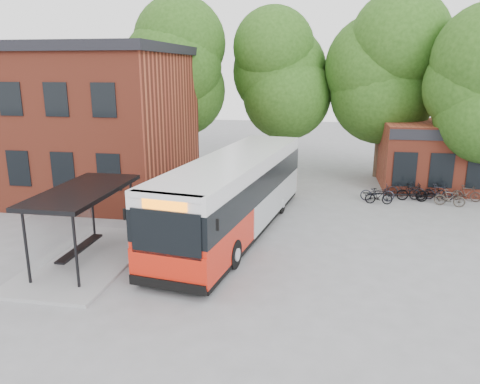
% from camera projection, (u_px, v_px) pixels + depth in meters
% --- Properties ---
extents(ground, '(100.00, 100.00, 0.00)m').
position_uv_depth(ground, '(207.00, 259.00, 18.32)').
color(ground, slate).
extents(station_building, '(18.40, 10.40, 8.50)m').
position_uv_depth(station_building, '(31.00, 120.00, 27.98)').
color(station_building, maroon).
rests_on(station_building, ground).
extents(bus_shelter, '(3.60, 7.00, 2.90)m').
position_uv_depth(bus_shelter, '(85.00, 225.00, 17.75)').
color(bus_shelter, black).
rests_on(bus_shelter, ground).
extents(bike_rail, '(5.20, 0.10, 0.38)m').
position_uv_depth(bike_rail, '(410.00, 198.00, 26.24)').
color(bike_rail, black).
rests_on(bike_rail, ground).
extents(tree_0, '(7.92, 7.92, 11.00)m').
position_uv_depth(tree_0, '(178.00, 93.00, 33.15)').
color(tree_0, '#214713').
rests_on(tree_0, ground).
extents(tree_1, '(7.92, 7.92, 10.40)m').
position_uv_depth(tree_1, '(277.00, 98.00, 33.01)').
color(tree_1, '#214713').
rests_on(tree_1, ground).
extents(tree_2, '(7.92, 7.92, 11.00)m').
position_uv_depth(tree_2, '(382.00, 95.00, 30.81)').
color(tree_2, '#214713').
rests_on(tree_2, ground).
extents(city_bus, '(4.93, 13.90, 3.46)m').
position_uv_depth(city_bus, '(236.00, 195.00, 20.98)').
color(city_bus, red).
rests_on(city_bus, ground).
extents(bicycle_0, '(1.86, 0.67, 0.97)m').
position_uv_depth(bicycle_0, '(377.00, 193.00, 26.16)').
color(bicycle_0, '#20212A').
rests_on(bicycle_0, ground).
extents(bicycle_1, '(1.48, 0.46, 0.88)m').
position_uv_depth(bicycle_1, '(379.00, 196.00, 25.58)').
color(bicycle_1, black).
rests_on(bicycle_1, ground).
extents(bicycle_2, '(1.94, 1.34, 0.96)m').
position_uv_depth(bicycle_2, '(404.00, 190.00, 26.76)').
color(bicycle_2, black).
rests_on(bicycle_2, ground).
extents(bicycle_3, '(1.72, 0.71, 1.00)m').
position_uv_depth(bicycle_3, '(412.00, 192.00, 26.13)').
color(bicycle_3, black).
rests_on(bicycle_3, ground).
extents(bicycle_4, '(1.74, 1.00, 0.87)m').
position_uv_depth(bicycle_4, '(410.00, 189.00, 27.11)').
color(bicycle_4, black).
rests_on(bicycle_4, ground).
extents(bicycle_5, '(1.61, 0.85, 0.93)m').
position_uv_depth(bicycle_5, '(438.00, 192.00, 26.29)').
color(bicycle_5, black).
rests_on(bicycle_5, ground).
extents(bicycle_6, '(1.82, 1.13, 0.90)m').
position_uv_depth(bicycle_6, '(431.00, 192.00, 26.40)').
color(bicycle_6, black).
rests_on(bicycle_6, ground).
extents(bicycle_7, '(1.62, 0.84, 0.94)m').
position_uv_depth(bicycle_7, '(450.00, 198.00, 25.16)').
color(bicycle_7, '#413A33').
rests_on(bicycle_7, ground).
extents(bicycle_extra_0, '(1.59, 0.82, 0.92)m').
position_uv_depth(bicycle_extra_0, '(467.00, 193.00, 26.12)').
color(bicycle_extra_0, '#2F2622').
rests_on(bicycle_extra_0, ground).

